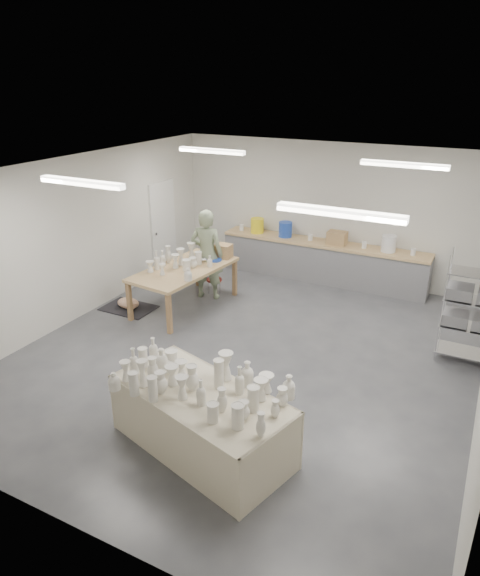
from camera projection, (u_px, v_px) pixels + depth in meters
The scene contains 9 objects.
room at pixel (246, 232), 7.86m from camera, with size 8.00×8.02×3.00m.
back_counter at pixel (322, 260), 11.38m from camera, with size 4.60×0.60×1.24m.
wire_shelf at pixel (473, 309), 7.98m from camera, with size 0.88×0.48×1.80m.
drying_table at pixel (201, 417), 6.23m from camera, with size 2.47×1.69×1.17m.
work_table at pixel (187, 266), 9.99m from camera, with size 1.34×2.32×1.21m.
rug at pixel (129, 308), 10.17m from camera, with size 1.00×0.70×0.02m, color black.
cat at pixel (129, 303), 10.10m from camera, with size 0.52×0.40×0.20m.
potter at pixel (207, 255), 10.35m from camera, with size 0.68×0.44×1.86m, color gray.
red_stool at pixel (214, 280), 10.83m from camera, with size 0.33×0.33×0.31m.
Camera 1 is at (3.28, -6.70, 4.29)m, focal length 32.00 mm.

